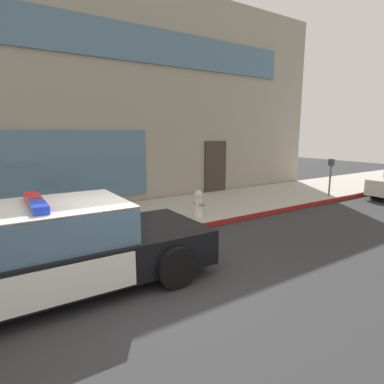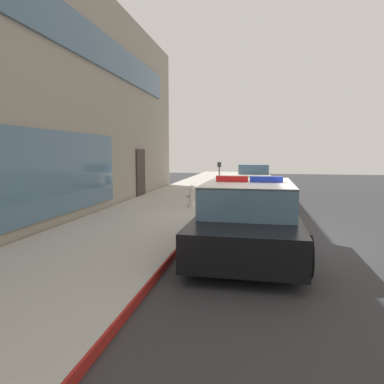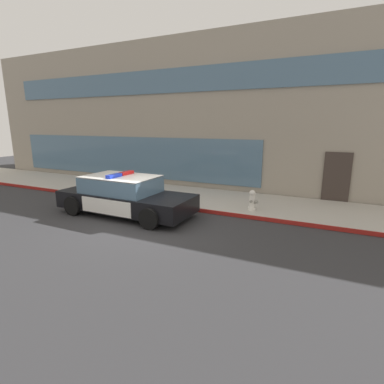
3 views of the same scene
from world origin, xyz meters
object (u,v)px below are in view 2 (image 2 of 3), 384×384
Objects in this scene: police_cruiser at (249,215)px; fire_hydrant at (192,196)px; parking_meter at (219,170)px; car_down_street at (254,175)px.

fire_hydrant is (4.12, 1.97, -0.18)m from police_cruiser.
parking_meter is (9.69, 1.67, 0.40)m from police_cruiser.
police_cruiser reaches higher than car_down_street.
fire_hydrant is at bearing 167.80° from car_down_street.
police_cruiser is 13.04m from car_down_street.
police_cruiser is 6.83× the size of fire_hydrant.
police_cruiser is at bearing -170.23° from parking_meter.
parking_meter is at bearing 154.05° from car_down_street.
police_cruiser is at bearing -179.83° from car_down_street.
car_down_street reaches higher than fire_hydrant.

